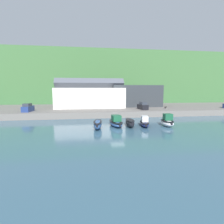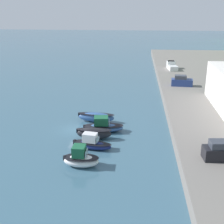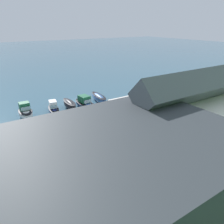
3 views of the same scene
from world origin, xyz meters
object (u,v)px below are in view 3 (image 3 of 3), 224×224
moored_boat_1 (85,104)px  moored_boat_2 (70,105)px  parked_car_1 (58,145)px  moored_boat_0 (99,98)px  moored_boat_4 (25,112)px  moored_boat_3 (54,109)px

moored_boat_1 → moored_boat_2: size_ratio=1.24×
parked_car_1 → moored_boat_0: bearing=-136.7°
moored_boat_4 → moored_boat_2: bearing=178.0°
moored_boat_1 → moored_boat_3: moored_boat_1 is taller
moored_boat_4 → moored_boat_0: bearing=-178.1°
moored_boat_2 → moored_boat_1: bearing=161.7°
moored_boat_2 → moored_boat_4: bearing=-2.4°
moored_boat_0 → moored_boat_1: moored_boat_1 is taller
moored_boat_2 → parked_car_1: size_ratio=1.14×
moored_boat_2 → parked_car_1: bearing=65.1°
moored_boat_2 → moored_boat_4: size_ratio=1.17×
moored_boat_0 → moored_boat_4: 13.91m
moored_boat_1 → moored_boat_2: (2.63, -0.95, 0.04)m
moored_boat_3 → parked_car_1: 15.84m
moored_boat_1 → moored_boat_3: size_ratio=1.13×
moored_boat_1 → moored_boat_2: moored_boat_1 is taller
moored_boat_0 → moored_boat_3: moored_boat_3 is taller
moored_boat_2 → moored_boat_4: (7.54, -0.51, 0.07)m
moored_boat_2 → moored_boat_3: 3.02m
moored_boat_2 → parked_car_1: 17.03m
moored_boat_0 → parked_car_1: 21.05m
moored_boat_2 → moored_boat_3: (3.02, 0.11, -0.10)m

